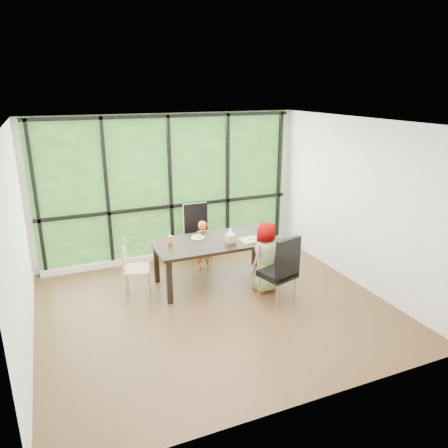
{
  "coord_description": "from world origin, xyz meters",
  "views": [
    {
      "loc": [
        -2.06,
        -5.26,
        3.16
      ],
      "look_at": [
        0.44,
        0.68,
        1.05
      ],
      "focal_mm": 33.99,
      "sensor_mm": 36.0,
      "label": 1
    }
  ],
  "objects_px": {
    "chair_window_leather": "(199,234)",
    "plate_near": "(251,239)",
    "chair_interior_leather": "(278,269)",
    "child_toddler": "(204,245)",
    "plate_far": "(198,238)",
    "dining_table": "(216,262)",
    "orange_cup": "(170,239)",
    "tissue_box": "(231,238)",
    "chair_end_beech": "(136,269)",
    "green_cup": "(270,235)",
    "child_older": "(264,257)",
    "white_mug": "(267,230)"
  },
  "relations": [
    {
      "from": "child_older",
      "to": "orange_cup",
      "type": "bearing_deg",
      "value": -49.77
    },
    {
      "from": "chair_end_beech",
      "to": "child_toddler",
      "type": "height_order",
      "value": "same"
    },
    {
      "from": "white_mug",
      "to": "plate_far",
      "type": "bearing_deg",
      "value": 171.26
    },
    {
      "from": "chair_interior_leather",
      "to": "plate_near",
      "type": "bearing_deg",
      "value": -102.13
    },
    {
      "from": "plate_far",
      "to": "green_cup",
      "type": "relative_size",
      "value": 1.71
    },
    {
      "from": "dining_table",
      "to": "chair_window_leather",
      "type": "distance_m",
      "value": 0.99
    },
    {
      "from": "plate_near",
      "to": "white_mug",
      "type": "xyz_separation_m",
      "value": [
        0.41,
        0.24,
        0.04
      ]
    },
    {
      "from": "chair_interior_leather",
      "to": "child_toddler",
      "type": "relative_size",
      "value": 1.2
    },
    {
      "from": "chair_window_leather",
      "to": "plate_near",
      "type": "relative_size",
      "value": 4.49
    },
    {
      "from": "chair_window_leather",
      "to": "tissue_box",
      "type": "bearing_deg",
      "value": -80.36
    },
    {
      "from": "dining_table",
      "to": "plate_far",
      "type": "xyz_separation_m",
      "value": [
        -0.24,
        0.22,
        0.38
      ]
    },
    {
      "from": "chair_end_beech",
      "to": "green_cup",
      "type": "height_order",
      "value": "chair_end_beech"
    },
    {
      "from": "plate_near",
      "to": "child_toddler",
      "type": "bearing_deg",
      "value": 124.52
    },
    {
      "from": "white_mug",
      "to": "plate_near",
      "type": "bearing_deg",
      "value": -149.8
    },
    {
      "from": "plate_far",
      "to": "green_cup",
      "type": "bearing_deg",
      "value": -23.87
    },
    {
      "from": "dining_table",
      "to": "chair_end_beech",
      "type": "distance_m",
      "value": 1.32
    },
    {
      "from": "chair_end_beech",
      "to": "green_cup",
      "type": "xyz_separation_m",
      "value": [
        2.18,
        -0.3,
        0.37
      ]
    },
    {
      "from": "chair_end_beech",
      "to": "plate_far",
      "type": "relative_size",
      "value": 4.03
    },
    {
      "from": "chair_interior_leather",
      "to": "child_older",
      "type": "xyz_separation_m",
      "value": [
        -0.0,
        0.42,
        0.03
      ]
    },
    {
      "from": "orange_cup",
      "to": "tissue_box",
      "type": "height_order",
      "value": "tissue_box"
    },
    {
      "from": "chair_interior_leather",
      "to": "chair_end_beech",
      "type": "distance_m",
      "value": 2.17
    },
    {
      "from": "dining_table",
      "to": "tissue_box",
      "type": "distance_m",
      "value": 0.5
    },
    {
      "from": "chair_interior_leather",
      "to": "child_toddler",
      "type": "distance_m",
      "value": 1.69
    },
    {
      "from": "chair_window_leather",
      "to": "child_older",
      "type": "bearing_deg",
      "value": -67.76
    },
    {
      "from": "child_toddler",
      "to": "white_mug",
      "type": "height_order",
      "value": "child_toddler"
    },
    {
      "from": "chair_end_beech",
      "to": "green_cup",
      "type": "relative_size",
      "value": 6.9
    },
    {
      "from": "chair_end_beech",
      "to": "child_older",
      "type": "distance_m",
      "value": 2.01
    },
    {
      "from": "plate_near",
      "to": "orange_cup",
      "type": "height_order",
      "value": "orange_cup"
    },
    {
      "from": "chair_window_leather",
      "to": "white_mug",
      "type": "height_order",
      "value": "chair_window_leather"
    },
    {
      "from": "child_toddler",
      "to": "child_older",
      "type": "height_order",
      "value": "child_older"
    },
    {
      "from": "chair_interior_leather",
      "to": "child_older",
      "type": "distance_m",
      "value": 0.42
    },
    {
      "from": "green_cup",
      "to": "tissue_box",
      "type": "relative_size",
      "value": 0.88
    },
    {
      "from": "dining_table",
      "to": "plate_far",
      "type": "distance_m",
      "value": 0.5
    },
    {
      "from": "chair_interior_leather",
      "to": "plate_near",
      "type": "height_order",
      "value": "chair_interior_leather"
    },
    {
      "from": "child_older",
      "to": "orange_cup",
      "type": "xyz_separation_m",
      "value": [
        -1.32,
        0.74,
        0.24
      ]
    },
    {
      "from": "plate_near",
      "to": "white_mug",
      "type": "height_order",
      "value": "white_mug"
    },
    {
      "from": "chair_interior_leather",
      "to": "tissue_box",
      "type": "bearing_deg",
      "value": -79.41
    },
    {
      "from": "chair_window_leather",
      "to": "white_mug",
      "type": "xyz_separation_m",
      "value": [
        0.92,
        -0.94,
        0.26
      ]
    },
    {
      "from": "chair_interior_leather",
      "to": "chair_window_leather",
      "type": "bearing_deg",
      "value": -90.21
    },
    {
      "from": "chair_end_beech",
      "to": "green_cup",
      "type": "distance_m",
      "value": 2.23
    },
    {
      "from": "chair_end_beech",
      "to": "plate_near",
      "type": "bearing_deg",
      "value": -82.0
    },
    {
      "from": "orange_cup",
      "to": "plate_near",
      "type": "bearing_deg",
      "value": -16.61
    },
    {
      "from": "dining_table",
      "to": "chair_interior_leather",
      "type": "height_order",
      "value": "chair_interior_leather"
    },
    {
      "from": "green_cup",
      "to": "chair_interior_leather",
      "type": "bearing_deg",
      "value": -109.72
    },
    {
      "from": "child_toddler",
      "to": "chair_interior_leather",
      "type": "bearing_deg",
      "value": -64.71
    },
    {
      "from": "chair_end_beech",
      "to": "orange_cup",
      "type": "xyz_separation_m",
      "value": [
        0.59,
        0.15,
        0.36
      ]
    },
    {
      "from": "chair_interior_leather",
      "to": "chair_end_beech",
      "type": "xyz_separation_m",
      "value": [
        -1.92,
        1.01,
        -0.09
      ]
    },
    {
      "from": "chair_window_leather",
      "to": "chair_interior_leather",
      "type": "bearing_deg",
      "value": -71.76
    },
    {
      "from": "plate_near",
      "to": "tissue_box",
      "type": "height_order",
      "value": "tissue_box"
    },
    {
      "from": "child_toddler",
      "to": "plate_far",
      "type": "distance_m",
      "value": 0.54
    }
  ]
}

